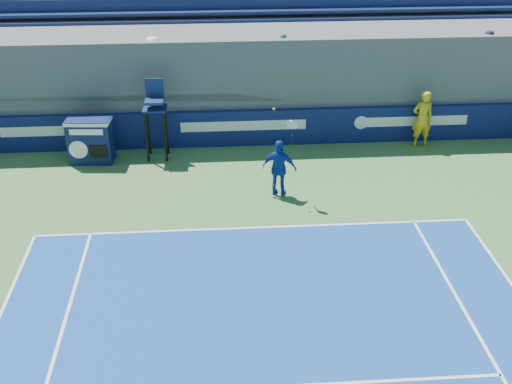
{
  "coord_description": "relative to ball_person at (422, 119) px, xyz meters",
  "views": [
    {
      "loc": [
        -0.98,
        -2.0,
        8.46
      ],
      "look_at": [
        0.0,
        11.5,
        1.25
      ],
      "focal_mm": 45.0,
      "sensor_mm": 36.0,
      "label": 1
    }
  ],
  "objects": [
    {
      "name": "match_clock",
      "position": [
        -10.38,
        -0.44,
        -0.2
      ],
      "size": [
        1.37,
        0.82,
        1.4
      ],
      "color": "#0E1846",
      "rests_on": "ground"
    },
    {
      "name": "tennis_player",
      "position": [
        -4.89,
        -3.02,
        -0.11
      ],
      "size": [
        1.02,
        0.68,
        2.57
      ],
      "color": "#13349A",
      "rests_on": "apron"
    },
    {
      "name": "ball_person",
      "position": [
        0.0,
        0.0,
        0.0
      ],
      "size": [
        0.71,
        0.5,
        1.85
      ],
      "primitive_type": "imported",
      "rotation": [
        0.0,
        0.0,
        3.23
      ],
      "color": "gold",
      "rests_on": "apron"
    },
    {
      "name": "umpire_chair",
      "position": [
        -8.38,
        -0.28,
        0.59
      ],
      "size": [
        0.72,
        0.72,
        2.48
      ],
      "color": "black",
      "rests_on": "ground"
    },
    {
      "name": "stadium_seating",
      "position": [
        -5.69,
        2.49,
        0.89
      ],
      "size": [
        21.0,
        4.05,
        4.4
      ],
      "color": "#535358",
      "rests_on": "ground"
    },
    {
      "name": "back_hoarding",
      "position": [
        -5.68,
        0.44,
        -0.34
      ],
      "size": [
        20.4,
        0.21,
        1.2
      ],
      "color": "#0D154D",
      "rests_on": "ground"
    }
  ]
}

